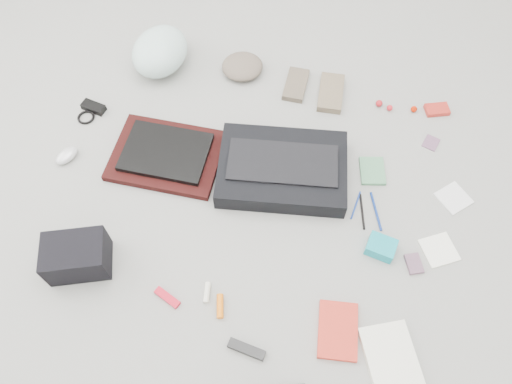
% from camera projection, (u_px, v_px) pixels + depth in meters
% --- Properties ---
extents(ground_plane, '(4.00, 4.00, 0.00)m').
position_uv_depth(ground_plane, '(256.00, 199.00, 1.85)').
color(ground_plane, gray).
extents(messenger_bag, '(0.52, 0.41, 0.08)m').
position_uv_depth(messenger_bag, '(282.00, 169.00, 1.86)').
color(messenger_bag, black).
rests_on(messenger_bag, ground_plane).
extents(bag_flap, '(0.43, 0.24, 0.01)m').
position_uv_depth(bag_flap, '(283.00, 163.00, 1.83)').
color(bag_flap, black).
rests_on(bag_flap, messenger_bag).
extents(laptop_sleeve, '(0.42, 0.32, 0.03)m').
position_uv_depth(laptop_sleeve, '(167.00, 156.00, 1.93)').
color(laptop_sleeve, black).
rests_on(laptop_sleeve, ground_plane).
extents(laptop, '(0.33, 0.24, 0.02)m').
position_uv_depth(laptop, '(166.00, 152.00, 1.90)').
color(laptop, black).
rests_on(laptop, laptop_sleeve).
extents(bike_helmet, '(0.26, 0.31, 0.17)m').
position_uv_depth(bike_helmet, '(160.00, 51.00, 2.11)').
color(bike_helmet, '#CCF1E9').
rests_on(bike_helmet, ground_plane).
extents(beanie, '(0.23, 0.22, 0.06)m').
position_uv_depth(beanie, '(242.00, 66.00, 2.14)').
color(beanie, '#695B4E').
rests_on(beanie, ground_plane).
extents(mitten_left, '(0.09, 0.17, 0.03)m').
position_uv_depth(mitten_left, '(296.00, 85.00, 2.11)').
color(mitten_left, brown).
rests_on(mitten_left, ground_plane).
extents(mitten_right, '(0.11, 0.20, 0.03)m').
position_uv_depth(mitten_right, '(331.00, 93.00, 2.09)').
color(mitten_right, '#76654D').
rests_on(mitten_right, ground_plane).
extents(power_brick, '(0.10, 0.06, 0.03)m').
position_uv_depth(power_brick, '(94.00, 107.00, 2.05)').
color(power_brick, black).
rests_on(power_brick, ground_plane).
extents(cable_coil, '(0.09, 0.09, 0.01)m').
position_uv_depth(cable_coil, '(86.00, 117.00, 2.03)').
color(cable_coil, black).
rests_on(cable_coil, ground_plane).
extents(mouse, '(0.09, 0.11, 0.04)m').
position_uv_depth(mouse, '(66.00, 156.00, 1.92)').
color(mouse, silver).
rests_on(mouse, ground_plane).
extents(camera_bag, '(0.24, 0.21, 0.13)m').
position_uv_depth(camera_bag, '(77.00, 256.00, 1.66)').
color(camera_bag, black).
rests_on(camera_bag, ground_plane).
extents(multitool, '(0.10, 0.06, 0.01)m').
position_uv_depth(multitool, '(167.00, 297.00, 1.65)').
color(multitool, red).
rests_on(multitool, ground_plane).
extents(toiletry_tube_white, '(0.03, 0.07, 0.02)m').
position_uv_depth(toiletry_tube_white, '(207.00, 292.00, 1.65)').
color(toiletry_tube_white, silver).
rests_on(toiletry_tube_white, ground_plane).
extents(toiletry_tube_orange, '(0.04, 0.08, 0.02)m').
position_uv_depth(toiletry_tube_orange, '(220.00, 306.00, 1.63)').
color(toiletry_tube_orange, orange).
rests_on(toiletry_tube_orange, ground_plane).
extents(u_lock, '(0.12, 0.05, 0.02)m').
position_uv_depth(u_lock, '(247.00, 349.00, 1.56)').
color(u_lock, black).
rests_on(u_lock, ground_plane).
extents(book_red, '(0.15, 0.20, 0.02)m').
position_uv_depth(book_red, '(338.00, 330.00, 1.59)').
color(book_red, red).
rests_on(book_red, ground_plane).
extents(book_white, '(0.24, 0.27, 0.02)m').
position_uv_depth(book_white, '(392.00, 361.00, 1.54)').
color(book_white, white).
rests_on(book_white, ground_plane).
extents(notepad, '(0.12, 0.14, 0.01)m').
position_uv_depth(notepad, '(372.00, 171.00, 1.90)').
color(notepad, '#4B835B').
rests_on(notepad, ground_plane).
extents(pen_blue, '(0.02, 0.12, 0.01)m').
position_uv_depth(pen_blue, '(356.00, 205.00, 1.83)').
color(pen_blue, navy).
rests_on(pen_blue, ground_plane).
extents(pen_black, '(0.04, 0.14, 0.01)m').
position_uv_depth(pen_black, '(362.00, 211.00, 1.81)').
color(pen_black, black).
rests_on(pen_black, ground_plane).
extents(pen_navy, '(0.06, 0.15, 0.01)m').
position_uv_depth(pen_navy, '(376.00, 211.00, 1.81)').
color(pen_navy, navy).
rests_on(pen_navy, ground_plane).
extents(accordion_wallet, '(0.11, 0.09, 0.05)m').
position_uv_depth(accordion_wallet, '(381.00, 247.00, 1.72)').
color(accordion_wallet, '#119AAA').
rests_on(accordion_wallet, ground_plane).
extents(card_deck, '(0.07, 0.09, 0.01)m').
position_uv_depth(card_deck, '(414.00, 264.00, 1.71)').
color(card_deck, '#775367').
rests_on(card_deck, ground_plane).
extents(napkin_top, '(0.15, 0.15, 0.01)m').
position_uv_depth(napkin_top, '(454.00, 198.00, 1.84)').
color(napkin_top, silver).
rests_on(napkin_top, ground_plane).
extents(napkin_bottom, '(0.15, 0.15, 0.01)m').
position_uv_depth(napkin_bottom, '(439.00, 250.00, 1.74)').
color(napkin_bottom, white).
rests_on(napkin_bottom, ground_plane).
extents(lollipop_a, '(0.03, 0.03, 0.03)m').
position_uv_depth(lollipop_a, '(379.00, 103.00, 2.06)').
color(lollipop_a, '#A9161D').
rests_on(lollipop_a, ground_plane).
extents(lollipop_b, '(0.03, 0.03, 0.02)m').
position_uv_depth(lollipop_b, '(390.00, 108.00, 2.05)').
color(lollipop_b, red).
rests_on(lollipop_b, ground_plane).
extents(lollipop_c, '(0.03, 0.03, 0.03)m').
position_uv_depth(lollipop_c, '(414.00, 109.00, 2.04)').
color(lollipop_c, '#B91A00').
rests_on(lollipop_c, ground_plane).
extents(altoids_tin, '(0.11, 0.09, 0.02)m').
position_uv_depth(altoids_tin, '(437.00, 110.00, 2.05)').
color(altoids_tin, red).
rests_on(altoids_tin, ground_plane).
extents(stamp_sheet, '(0.07, 0.08, 0.00)m').
position_uv_depth(stamp_sheet, '(431.00, 143.00, 1.97)').
color(stamp_sheet, '#7A516E').
rests_on(stamp_sheet, ground_plane).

